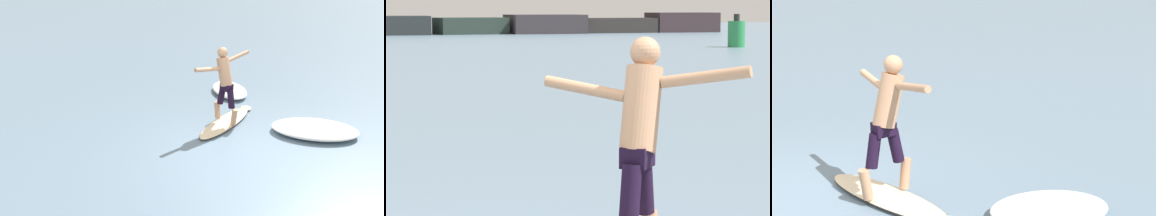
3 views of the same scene
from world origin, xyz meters
TOP-DOWN VIEW (x-y plane):
  - ground_plane at (0.00, 0.00)m, footprint 200.00×200.00m
  - surfboard at (1.30, 0.46)m, footprint 2.17×1.42m
  - surfer at (1.31, 0.53)m, footprint 1.30×1.16m
  - wave_foam_at_tail at (1.08, -1.56)m, footprint 1.15×1.96m
  - wave_foam_at_nose at (3.31, 0.49)m, footprint 1.69×1.41m

SIDE VIEW (x-z plane):
  - ground_plane at x=0.00m, z-range 0.00..0.00m
  - surfboard at x=1.30m, z-range -0.07..0.17m
  - wave_foam_at_nose at x=3.31m, z-range 0.00..0.21m
  - wave_foam_at_tail at x=1.08m, z-range 0.00..0.23m
  - surfer at x=1.31m, z-range 0.25..2.02m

